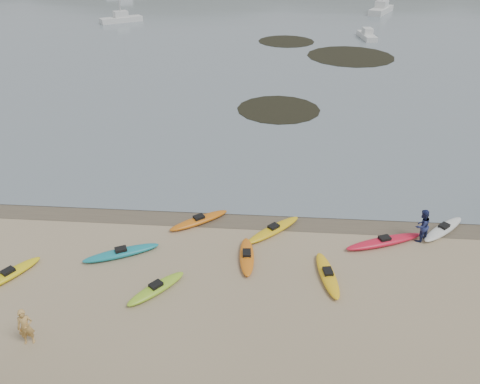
{
  "coord_description": "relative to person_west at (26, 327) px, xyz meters",
  "views": [
    {
      "loc": [
        1.73,
        -22.09,
        14.31
      ],
      "look_at": [
        0.0,
        0.0,
        1.5
      ],
      "focal_mm": 35.0,
      "sensor_mm": 36.0,
      "label": 1
    }
  ],
  "objects": [
    {
      "name": "wet_sand",
      "position": [
        7.51,
        9.52,
        -0.82
      ],
      "size": [
        60.0,
        60.0,
        0.0
      ],
      "primitive_type": "plane",
      "color": "brown",
      "rests_on": "ground"
    },
    {
      "name": "kelp_mats",
      "position": [
        14.12,
        44.06,
        -0.79
      ],
      "size": [
        17.62,
        34.72,
        0.04
      ],
      "color": "black",
      "rests_on": "water"
    },
    {
      "name": "person_east",
      "position": [
        16.95,
        8.15,
        0.09
      ],
      "size": [
        1.12,
        1.08,
        1.82
      ],
      "primitive_type": "imported",
      "rotation": [
        0.0,
        0.0,
        3.78
      ],
      "color": "navy",
      "rests_on": "ground"
    },
    {
      "name": "ground",
      "position": [
        7.51,
        9.82,
        -0.82
      ],
      "size": [
        600.0,
        600.0,
        0.0
      ],
      "primitive_type": "plane",
      "color": "tan",
      "rests_on": "ground"
    },
    {
      "name": "person_west",
      "position": [
        0.0,
        0.0,
        0.0
      ],
      "size": [
        0.69,
        0.55,
        1.64
      ],
      "primitive_type": "imported",
      "rotation": [
        0.0,
        0.0,
        0.31
      ],
      "color": "tan",
      "rests_on": "ground"
    },
    {
      "name": "kayaks",
      "position": [
        8.25,
        6.46,
        -0.65
      ],
      "size": [
        23.82,
        8.63,
        0.34
      ],
      "color": "yellow",
      "rests_on": "ground"
    },
    {
      "name": "far_hills",
      "position": [
        46.89,
        203.78,
        -16.75
      ],
      "size": [
        550.0,
        135.0,
        80.0
      ],
      "color": "#384235",
      "rests_on": "ground"
    }
  ]
}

